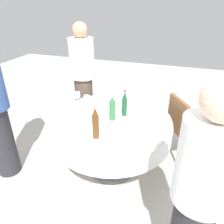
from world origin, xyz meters
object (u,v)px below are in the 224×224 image
object	(u,v)px
bottle_green_far	(112,109)
wine_glass_west	(77,96)
bottle_dark_green_north	(125,104)
wine_glass_left	(87,99)
plate_outer	(143,115)
bottle_brown_east	(96,123)
dining_table	(112,128)
chair_rear	(183,124)
person_east	(83,81)
plate_front	(90,115)
person_far	(198,198)
plate_right	(123,128)
plate_south	(121,106)

from	to	relation	value
bottle_green_far	wine_glass_west	world-z (taller)	bottle_green_far
bottle_dark_green_north	wine_glass_west	size ratio (longest dim) A/B	1.96
wine_glass_left	plate_outer	xyz separation A→B (m)	(0.70, -0.02, -0.09)
bottle_dark_green_north	bottle_brown_east	size ratio (longest dim) A/B	0.90
dining_table	bottle_brown_east	bearing A→B (deg)	-92.85
bottle_dark_green_north	wine_glass_left	size ratio (longest dim) A/B	2.14
wine_glass_west	plate_outer	size ratio (longest dim) A/B	0.69
wine_glass_west	chair_rear	distance (m)	1.36
plate_outer	person_east	size ratio (longest dim) A/B	0.13
bottle_dark_green_north	plate_front	distance (m)	0.41
bottle_green_far	person_far	size ratio (longest dim) A/B	0.18
wine_glass_west	person_east	distance (m)	0.49
dining_table	plate_right	distance (m)	0.31
plate_front	plate_outer	bearing A→B (deg)	17.93
plate_south	chair_rear	xyz separation A→B (m)	(0.76, 0.21, -0.23)
wine_glass_left	person_east	xyz separation A→B (m)	(-0.29, 0.51, 0.03)
wine_glass_left	chair_rear	bearing A→B (deg)	15.66
plate_front	person_far	bearing A→B (deg)	-39.36
bottle_dark_green_north	person_east	size ratio (longest dim) A/B	0.18
person_east	bottle_green_far	bearing A→B (deg)	-91.09
plate_right	plate_south	world-z (taller)	same
wine_glass_left	chair_rear	size ratio (longest dim) A/B	0.16
person_far	dining_table	bearing A→B (deg)	-90.00
person_far	bottle_brown_east	bearing A→B (deg)	-73.53
dining_table	plate_front	world-z (taller)	plate_front
dining_table	chair_rear	world-z (taller)	chair_rear
plate_south	bottle_dark_green_north	bearing A→B (deg)	-62.77
person_far	wine_glass_left	bearing A→B (deg)	-84.26
dining_table	bottle_green_far	distance (m)	0.29
bottle_green_far	wine_glass_west	xyz separation A→B (m)	(-0.53, 0.24, -0.02)
bottle_dark_green_north	plate_south	world-z (taller)	bottle_dark_green_north
dining_table	plate_south	size ratio (longest dim) A/B	5.78
plate_outer	bottle_dark_green_north	bearing A→B (deg)	-164.77
dining_table	person_east	distance (m)	0.98
wine_glass_west	plate_right	size ratio (longest dim) A/B	0.65
dining_table	bottle_dark_green_north	xyz separation A→B (m)	(0.12, 0.09, 0.29)
dining_table	bottle_brown_east	xyz separation A→B (m)	(-0.02, -0.42, 0.30)
bottle_brown_east	person_far	distance (m)	1.05
dining_table	plate_right	world-z (taller)	plate_right
plate_outer	plate_front	size ratio (longest dim) A/B	0.93
plate_outer	plate_south	bearing A→B (deg)	156.19
wine_glass_left	plate_south	size ratio (longest dim) A/B	0.61
dining_table	wine_glass_left	xyz separation A→B (m)	(-0.37, 0.16, 0.25)
wine_glass_west	plate_right	bearing A→B (deg)	-29.42
bottle_dark_green_north	plate_right	world-z (taller)	bottle_dark_green_north
dining_table	plate_south	bearing A→B (deg)	86.14
bottle_dark_green_north	plate_outer	distance (m)	0.25
dining_table	person_far	world-z (taller)	person_far
bottle_dark_green_north	plate_outer	xyz separation A→B (m)	(0.21, 0.06, -0.13)
wine_glass_west	bottle_green_far	bearing A→B (deg)	-24.36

